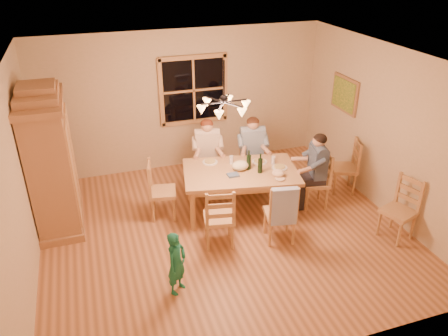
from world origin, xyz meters
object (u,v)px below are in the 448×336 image
object	(u,v)px
chandelier	(224,106)
chair_spare_back	(343,175)
chair_near_left	(219,226)
wine_bottle_b	(260,163)
armoire	(52,163)
adult_woman	(207,146)
adult_plaid_man	(252,143)
wine_bottle_a	(249,160)
chair_near_right	(279,222)
child	(177,263)
chair_end_right	(314,190)
chair_far_right	(252,170)
dining_table	(240,176)
chair_end_left	(163,200)
chair_spare_front	(397,220)
chair_far_left	(208,172)
adult_slate_man	(317,162)

from	to	relation	value
chandelier	chair_spare_back	bearing A→B (deg)	12.35
chair_near_left	wine_bottle_b	distance (m)	1.25
chair_near_left	armoire	bearing A→B (deg)	159.63
chandelier	adult_woman	size ratio (longest dim) A/B	0.88
adult_plaid_man	wine_bottle_a	size ratio (longest dim) A/B	2.65
chair_near_right	child	size ratio (longest dim) A/B	1.11
chair_end_right	adult_plaid_man	bearing A→B (deg)	46.64
adult_plaid_man	chair_spare_back	xyz separation A→B (m)	(1.49, -0.73, -0.54)
chair_far_right	child	xyz separation A→B (m)	(-1.95, -2.35, 0.14)
chair_near_left	child	distance (m)	1.15
adult_plaid_man	adult_woman	bearing A→B (deg)	0.00
adult_woman	chair_end_right	bearing A→B (deg)	153.43
wine_bottle_b	dining_table	bearing A→B (deg)	150.57
chair_end_left	adult_woman	distance (m)	1.31
dining_table	wine_bottle_b	bearing A→B (deg)	-29.43
chair_near_right	wine_bottle_a	world-z (taller)	wine_bottle_a
wine_bottle_a	chair_far_right	bearing A→B (deg)	64.28
chair_end_right	chair_spare_front	bearing A→B (deg)	-137.39
chair_far_left	chair_spare_back	bearing A→B (deg)	169.78
wine_bottle_b	adult_plaid_man	bearing A→B (deg)	75.69
child	chair_end_right	bearing A→B (deg)	-17.72
chair_spare_back	adult_woman	bearing A→B (deg)	89.74
chair_near_left	chair_spare_front	size ratio (longest dim) A/B	1.00
chair_end_left	chair_spare_back	distance (m)	3.27
chair_near_right	adult_slate_man	xyz separation A→B (m)	(0.97, 0.70, 0.54)
dining_table	chair_far_left	xyz separation A→B (m)	(-0.29, 0.94, -0.36)
chair_near_left	chair_far_right	bearing A→B (deg)	64.80
chair_end_right	adult_plaid_man	distance (m)	1.37
chandelier	adult_plaid_man	xyz separation A→B (m)	(0.96, 1.27, -1.24)
chandelier	chair_far_left	bearing A→B (deg)	83.73
chair_end_left	chair_end_right	world-z (taller)	same
chair_end_right	adult_woman	bearing A→B (deg)	63.43
adult_plaid_man	adult_slate_man	bearing A→B (deg)	136.64
adult_slate_man	chair_spare_front	size ratio (longest dim) A/B	0.88
wine_bottle_a	adult_woman	bearing A→B (deg)	115.16
child	chair_spare_front	distance (m)	3.44
chair_far_left	chair_near_left	size ratio (longest dim) A/B	1.00
chair_near_right	chair_spare_back	world-z (taller)	same
adult_plaid_man	wine_bottle_b	world-z (taller)	adult_plaid_man
chair_end_left	wine_bottle_a	xyz separation A→B (m)	(1.40, -0.22, 0.62)
chandelier	chair_near_left	xyz separation A→B (m)	(-0.17, -0.28, -1.77)
armoire	wine_bottle_a	xyz separation A→B (m)	(3.01, -0.58, -0.13)
child	chair_spare_back	size ratio (longest dim) A/B	0.90
chair_far_right	chair_end_right	distance (m)	1.27
armoire	chair_far_left	world-z (taller)	armoire
dining_table	chair_near_right	world-z (taller)	chair_near_right
chandelier	chair_near_left	bearing A→B (deg)	-121.22
chair_end_right	chair_spare_front	size ratio (longest dim) A/B	1.00
dining_table	wine_bottle_b	size ratio (longest dim) A/B	6.12
chair_near_right	adult_plaid_man	bearing A→B (deg)	93.37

